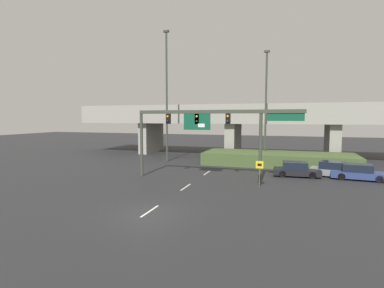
% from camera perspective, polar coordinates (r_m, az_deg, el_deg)
% --- Properties ---
extents(ground_plane, '(160.00, 160.00, 0.00)m').
position_cam_1_polar(ground_plane, '(18.58, -8.52, -12.84)').
color(ground_plane, '#262628').
extents(lane_markings, '(0.14, 28.87, 0.01)m').
position_cam_1_polar(lane_markings, '(30.96, 2.85, -5.52)').
color(lane_markings, silver).
rests_on(lane_markings, ground).
extents(signal_gantry, '(15.03, 0.44, 6.36)m').
position_cam_1_polar(signal_gantry, '(26.84, 3.30, 3.86)').
color(signal_gantry, '#383D33').
rests_on(signal_gantry, ground).
extents(speed_limit_sign, '(0.60, 0.11, 2.25)m').
position_cam_1_polar(speed_limit_sign, '(24.83, 12.74, -4.85)').
color(speed_limit_sign, '#4C4C4C').
rests_on(speed_limit_sign, ground).
extents(highway_light_pole_near, '(0.70, 0.36, 16.62)m').
position_cam_1_polar(highway_light_pole_near, '(38.98, -4.84, 9.47)').
color(highway_light_pole_near, '#383D33').
rests_on(highway_light_pole_near, ground).
extents(highway_light_pole_far, '(0.70, 0.36, 13.89)m').
position_cam_1_polar(highway_light_pole_far, '(38.63, 13.89, 7.34)').
color(highway_light_pole_far, '#383D33').
rests_on(highway_light_pole_far, ground).
extents(overpass_bridge, '(47.74, 8.16, 7.53)m').
position_cam_1_polar(overpass_bridge, '(45.07, 7.91, 4.46)').
color(overpass_bridge, gray).
rests_on(overpass_bridge, ground).
extents(grass_embankment, '(17.47, 6.15, 1.46)m').
position_cam_1_polar(grass_embankment, '(37.33, 16.01, -2.76)').
color(grass_embankment, '#42562D').
rests_on(grass_embankment, ground).
extents(parked_sedan_near_right, '(4.42, 2.12, 1.42)m').
position_cam_1_polar(parked_sedan_near_right, '(30.78, 19.21, -4.63)').
color(parked_sedan_near_right, black).
rests_on(parked_sedan_near_right, ground).
extents(parked_sedan_mid_right, '(4.55, 2.79, 1.46)m').
position_cam_1_polar(parked_sedan_mid_right, '(31.99, 25.30, -4.44)').
color(parked_sedan_mid_right, gray).
rests_on(parked_sedan_mid_right, ground).
extents(parked_sedan_far_right, '(4.94, 2.32, 1.44)m').
position_cam_1_polar(parked_sedan_far_right, '(31.50, 29.13, -4.76)').
color(parked_sedan_far_right, navy).
rests_on(parked_sedan_far_right, ground).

